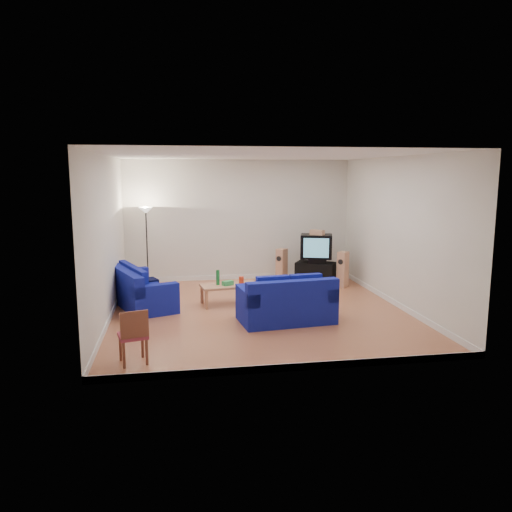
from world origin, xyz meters
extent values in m
cube|color=#984C2F|center=(0.00, 0.00, 0.00)|extent=(6.00, 6.50, 0.01)
cube|color=white|center=(0.00, 0.00, 3.20)|extent=(6.00, 6.50, 0.01)
cube|color=white|center=(0.00, 3.25, 1.60)|extent=(6.00, 0.01, 3.20)
cube|color=white|center=(0.00, -3.25, 1.60)|extent=(6.00, 0.01, 3.20)
cube|color=white|center=(-3.00, 0.00, 1.60)|extent=(0.01, 6.50, 3.20)
cube|color=white|center=(3.00, 0.00, 1.60)|extent=(0.01, 6.50, 3.20)
cube|color=white|center=(0.00, 3.24, 0.06)|extent=(6.00, 0.02, 0.12)
cube|color=white|center=(0.00, -3.24, 0.06)|extent=(6.00, 0.02, 0.12)
cube|color=white|center=(-2.99, 0.00, 0.06)|extent=(0.02, 6.50, 0.12)
cube|color=white|center=(2.99, 0.00, 0.06)|extent=(0.02, 6.50, 0.12)
cube|color=#030A7A|center=(-2.45, 0.88, 0.21)|extent=(1.64, 2.34, 0.41)
cube|color=#030A7A|center=(-2.78, 0.76, 0.62)|extent=(0.97, 2.08, 0.42)
cube|color=#030A7A|center=(-2.80, 1.79, 0.53)|extent=(0.94, 0.53, 0.23)
cube|color=#030A7A|center=(-2.10, -0.02, 0.53)|extent=(0.94, 0.53, 0.23)
cube|color=black|center=(-2.31, 0.94, 0.51)|extent=(0.51, 0.51, 0.12)
cube|color=#030A7A|center=(0.39, -0.80, 0.22)|extent=(1.87, 1.18, 0.44)
cube|color=#030A7A|center=(0.43, -1.18, 0.66)|extent=(1.79, 0.42, 0.45)
cube|color=#030A7A|center=(-0.38, -0.88, 0.56)|extent=(0.34, 1.01, 0.25)
cube|color=#030A7A|center=(1.16, -0.72, 0.56)|extent=(0.34, 1.01, 0.25)
cube|color=black|center=(0.37, -0.64, 0.54)|extent=(0.46, 0.46, 0.13)
cube|color=tan|center=(-0.55, 0.64, 0.42)|extent=(1.29, 0.77, 0.05)
cube|color=tan|center=(-1.08, 0.31, 0.20)|extent=(0.07, 0.07, 0.39)
cube|color=tan|center=(-1.14, 0.82, 0.20)|extent=(0.07, 0.07, 0.39)
cube|color=tan|center=(0.04, 0.46, 0.20)|extent=(0.07, 0.07, 0.39)
cube|color=tan|center=(-0.03, 0.97, 0.20)|extent=(0.07, 0.07, 0.39)
cylinder|color=#197233|center=(-0.80, 0.64, 0.61)|extent=(0.09, 0.09, 0.33)
cube|color=green|center=(-0.59, 0.57, 0.49)|extent=(0.27, 0.23, 0.10)
cylinder|color=red|center=(-0.28, 0.69, 0.52)|extent=(0.12, 0.12, 0.16)
cube|color=black|center=(-0.21, 0.56, 0.45)|extent=(0.14, 0.06, 0.02)
cube|color=black|center=(1.85, 2.19, 0.30)|extent=(1.11, 0.95, 0.59)
cube|color=black|center=(1.87, 2.13, 0.65)|extent=(0.54, 0.48, 0.11)
cube|color=black|center=(1.86, 2.22, 1.00)|extent=(0.92, 0.78, 0.61)
cube|color=teal|center=(1.77, 1.93, 1.00)|extent=(0.61, 0.20, 0.49)
cube|color=tan|center=(1.85, 2.14, 1.37)|extent=(0.36, 0.36, 0.13)
cube|color=tan|center=(1.03, 2.53, 0.46)|extent=(0.34, 0.34, 0.91)
cylinder|color=black|center=(0.93, 2.43, 0.67)|extent=(0.11, 0.11, 0.13)
cube|color=tan|center=(2.45, 1.83, 0.45)|extent=(0.34, 0.34, 0.91)
cylinder|color=black|center=(2.35, 1.73, 0.67)|extent=(0.11, 0.11, 0.13)
cylinder|color=black|center=(-2.39, 2.70, 0.02)|extent=(0.26, 0.26, 0.03)
cylinder|color=black|center=(-2.39, 2.70, 0.97)|extent=(0.03, 0.03, 1.88)
cone|color=white|center=(-2.39, 2.70, 1.94)|extent=(0.34, 0.34, 0.15)
cube|color=brown|center=(-2.49, -2.73, 0.20)|extent=(0.05, 0.05, 0.41)
cube|color=brown|center=(-2.57, -2.41, 0.20)|extent=(0.05, 0.05, 0.41)
cube|color=brown|center=(-2.16, -2.65, 0.20)|extent=(0.05, 0.05, 0.41)
cube|color=brown|center=(-2.25, -2.33, 0.20)|extent=(0.05, 0.05, 0.41)
cube|color=#953142|center=(-2.37, -2.53, 0.43)|extent=(0.50, 0.50, 0.06)
cube|color=brown|center=(-2.32, -2.71, 0.65)|extent=(0.41, 0.14, 0.41)
camera|label=1|loc=(-1.71, -9.95, 2.85)|focal=35.00mm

